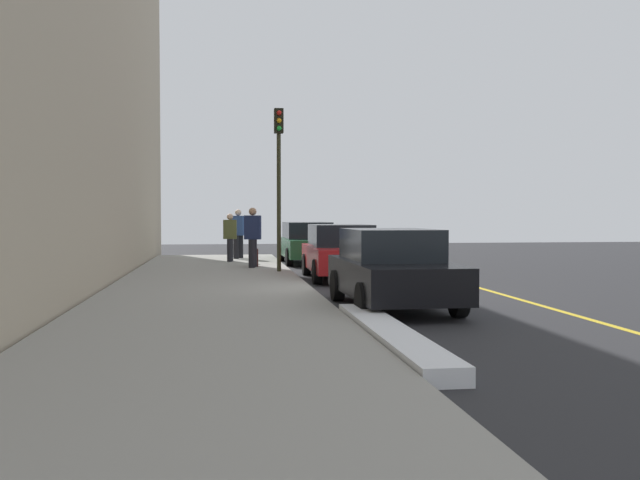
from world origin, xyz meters
TOP-DOWN VIEW (x-y plane):
  - ground_plane at (0.00, 0.00)m, footprint 56.00×56.00m
  - sidewalk at (0.00, -3.30)m, footprint 28.00×4.60m
  - lane_stripe_centre at (0.00, 3.20)m, footprint 28.00×0.14m
  - snow_bank_curb at (5.54, -0.70)m, footprint 5.23×0.56m
  - parked_car_green at (-10.62, 0.09)m, footprint 4.48×1.97m
  - parked_car_red at (-4.22, 0.26)m, footprint 4.33×1.95m
  - parked_car_black at (1.94, 0.21)m, footprint 4.26×1.94m
  - pedestrian_blue_coat at (-11.46, -2.43)m, footprint 0.57×0.58m
  - pedestrian_olive_coat at (-9.81, -2.75)m, footprint 0.55×0.48m
  - pedestrian_navy_coat at (-6.90, -2.08)m, footprint 0.61×0.55m
  - traffic_light_pole at (-5.23, -1.39)m, footprint 0.35×0.26m
  - rolling_suitcase at (-7.28, -2.01)m, footprint 0.34×0.22m

SIDE VIEW (x-z plane):
  - ground_plane at x=0.00m, z-range 0.00..0.00m
  - lane_stripe_centre at x=0.00m, z-range 0.00..0.01m
  - sidewalk at x=0.00m, z-range 0.00..0.15m
  - snow_bank_curb at x=5.54m, z-range 0.00..0.22m
  - rolling_suitcase at x=-7.28m, z-range -0.03..0.89m
  - parked_car_black at x=1.94m, z-range 0.00..1.51m
  - parked_car_red at x=-4.22m, z-range 0.00..1.51m
  - parked_car_green at x=-10.62m, z-range 0.00..1.51m
  - pedestrian_olive_coat at x=-9.81m, z-range 0.21..1.88m
  - pedestrian_blue_coat at x=-11.46m, z-range 0.21..2.05m
  - pedestrian_navy_coat at x=-6.90m, z-range 0.21..2.07m
  - traffic_light_pole at x=-5.23m, z-range 0.95..5.63m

